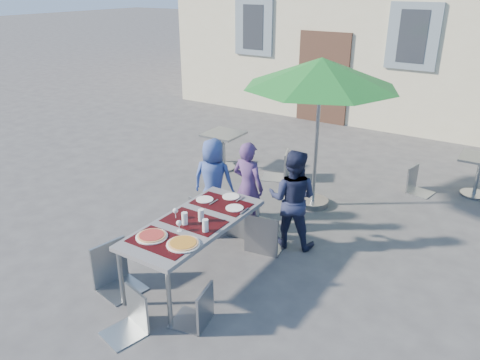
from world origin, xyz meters
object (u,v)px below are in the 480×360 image
Objects in this scene: patio_umbrella at (321,74)px; chair_1 at (242,202)px; chair_2 at (265,209)px; bg_chair_l_1 at (420,165)px; chair_3 at (111,241)px; bg_chair_r_0 at (281,148)px; child_2 at (292,199)px; pizza_near_right at (183,243)px; cafe_table_0 at (224,145)px; chair_4 at (196,285)px; dining_table at (194,226)px; child_1 at (248,187)px; chair_5 at (127,290)px; bg_chair_l_0 at (214,137)px; chair_0 at (203,196)px; cafe_table_1 at (479,171)px; pizza_near_left at (152,236)px; child_0 at (213,180)px.

chair_1 is at bearing -107.06° from patio_umbrella.
bg_chair_l_1 is (1.23, 3.02, -0.13)m from chair_2.
bg_chair_r_0 is at bearing 89.05° from chair_3.
child_2 is 1.30× the size of chair_2.
pizza_near_right is 1.45m from chair_2.
chair_2 is at bearing -45.28° from cafe_table_0.
chair_4 is 0.36× the size of patio_umbrella.
dining_table is 1.41× the size of child_1.
chair_5 is (-0.20, -0.65, -0.27)m from pizza_near_right.
chair_1 is 1.26× the size of cafe_table_0.
dining_table is at bearing -79.55° from bg_chair_r_0.
cafe_table_0 is at bearing 112.59° from chair_5.
child_2 is at bearing -58.20° from bg_chair_r_0.
patio_umbrella is at bearing -14.36° from cafe_table_0.
child_2 is 3.14m from bg_chair_l_0.
chair_3 is 3.69m from patio_umbrella.
chair_1 is 1.90m from chair_3.
patio_umbrella is at bearing 72.94° from chair_1.
dining_table is at bearing -112.17° from bg_chair_l_1.
bg_chair_l_1 is at bearing 53.56° from chair_0.
child_1 is 0.72m from child_2.
patio_umbrella is 3.42× the size of cafe_table_1.
cafe_table_1 is (2.63, 4.90, -0.33)m from pizza_near_left.
bg_chair_l_1 is (1.01, 2.68, -0.19)m from child_2.
cafe_table_0 is at bearing 119.18° from dining_table.
chair_5 reaches higher than pizza_near_left.
chair_5 reaches higher than chair_4.
chair_2 is 2.17m from patio_umbrella.
chair_2 is (0.39, 0.96, -0.08)m from dining_table.
chair_1 is at bearing 72.04° from chair_3.
patio_umbrella reaches higher than pizza_near_right.
bg_chair_r_0 reaches higher than chair_0.
child_2 reaches higher than child_0.
pizza_near_left is 0.26× the size of child_2.
dining_table is 4.30m from bg_chair_l_1.
bg_chair_r_0 is (0.06, 3.92, -0.04)m from chair_3.
child_1 reaches higher than bg_chair_r_0.
chair_4 is at bearing -56.64° from bg_chair_l_0.
cafe_table_0 is at bearing 118.74° from pizza_near_right.
cafe_table_0 is at bearing -172.23° from bg_chair_r_0.
cafe_table_1 is at bearing 16.76° from cafe_table_0.
chair_5 is 4.42m from bg_chair_r_0.
pizza_near_right is 1.68m from chair_0.
chair_5 reaches higher than pizza_near_right.
bg_chair_l_1 is at bearing -124.20° from child_2.
pizza_near_left reaches higher than dining_table.
child_2 is 1.97m from chair_4.
child_0 reaches higher than bg_chair_l_1.
chair_0 is 1.08× the size of chair_5.
patio_umbrella reaches higher than cafe_table_1.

